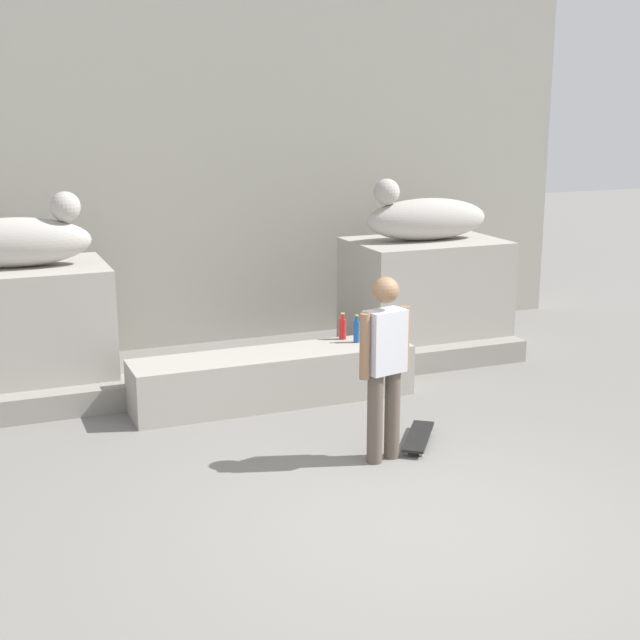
% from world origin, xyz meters
% --- Properties ---
extents(ground_plane, '(40.00, 40.00, 0.00)m').
position_xyz_m(ground_plane, '(0.00, 0.00, 0.00)').
color(ground_plane, slate).
extents(facade_wall, '(10.46, 0.60, 5.74)m').
position_xyz_m(facade_wall, '(0.00, 5.96, 2.87)').
color(facade_wall, '#9A978B').
rests_on(facade_wall, ground_plane).
extents(pedestal_left, '(1.86, 1.30, 1.43)m').
position_xyz_m(pedestal_left, '(-2.44, 4.23, 0.72)').
color(pedestal_left, '#A39E93').
rests_on(pedestal_left, ground_plane).
extents(pedestal_right, '(1.86, 1.30, 1.43)m').
position_xyz_m(pedestal_right, '(2.44, 4.23, 0.72)').
color(pedestal_right, '#A39E93').
rests_on(pedestal_right, ground_plane).
extents(statue_reclining_left, '(1.66, 0.75, 0.78)m').
position_xyz_m(statue_reclining_left, '(-2.41, 4.22, 1.71)').
color(statue_reclining_left, '#B2ACA3').
rests_on(statue_reclining_left, pedestal_left).
extents(statue_reclining_right, '(1.62, 0.62, 0.78)m').
position_xyz_m(statue_reclining_right, '(2.41, 4.23, 1.71)').
color(statue_reclining_right, '#B2ACA3').
rests_on(statue_reclining_right, pedestal_right).
extents(ledge_block, '(3.02, 0.67, 0.55)m').
position_xyz_m(ledge_block, '(0.00, 3.04, 0.27)').
color(ledge_block, '#A39E93').
rests_on(ledge_block, ground_plane).
extents(skater, '(0.53, 0.28, 1.67)m').
position_xyz_m(skater, '(0.39, 1.18, 0.92)').
color(skater, brown).
rests_on(skater, ground_plane).
extents(skateboard, '(0.63, 0.76, 0.08)m').
position_xyz_m(skateboard, '(0.87, 1.41, 0.06)').
color(skateboard, black).
rests_on(skateboard, ground_plane).
extents(bottle_blue, '(0.07, 0.07, 0.31)m').
position_xyz_m(bottle_blue, '(0.99, 3.09, 0.68)').
color(bottle_blue, '#194C99').
rests_on(bottle_blue, ledge_block).
extents(bottle_red, '(0.08, 0.08, 0.30)m').
position_xyz_m(bottle_red, '(0.90, 3.27, 0.67)').
color(bottle_red, red).
rests_on(bottle_red, ledge_block).
extents(stair_step, '(6.75, 0.50, 0.26)m').
position_xyz_m(stair_step, '(0.00, 3.56, 0.13)').
color(stair_step, gray).
rests_on(stair_step, ground_plane).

